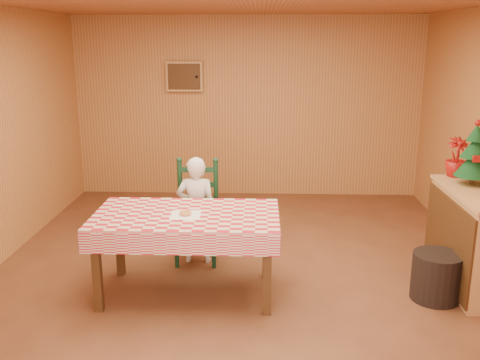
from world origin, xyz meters
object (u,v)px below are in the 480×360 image
Objects in this scene: storage_bin at (436,277)px; dining_table at (187,222)px; shelf_unit at (475,239)px; seated_child at (196,210)px; christmas_tree at (474,155)px; ladder_chair at (197,214)px.

dining_table is at bearing 179.06° from storage_bin.
shelf_unit is at bearing 5.40° from dining_table.
storage_bin is at bearing -145.67° from shelf_unit.
seated_child is at bearing 90.00° from dining_table.
christmas_tree is at bearing 10.64° from dining_table.
shelf_unit is at bearing -91.98° from christmas_tree.
shelf_unit is 0.57m from storage_bin.
seated_child is at bearing -90.00° from ladder_chair.
storage_bin is at bearing -20.23° from ladder_chair.
dining_table is 1.34× the size of shelf_unit.
ladder_chair is at bearing -90.00° from seated_child.
dining_table reaches higher than storage_bin.
christmas_tree reaches higher than seated_child.
dining_table is 1.47× the size of seated_child.
seated_child is 2.39m from storage_bin.
christmas_tree is (2.66, 0.50, 0.52)m from dining_table.
dining_table is at bearing 90.00° from seated_child.
seated_child is 2.70m from shelf_unit.
storage_bin is (2.23, -0.04, -0.47)m from dining_table.
seated_child is at bearing 169.77° from shelf_unit.
seated_child reaches higher than dining_table.
dining_table is 2.28m from storage_bin.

